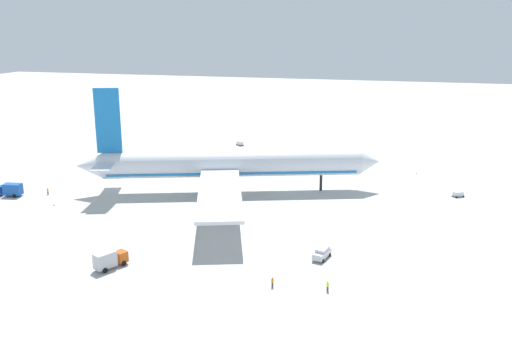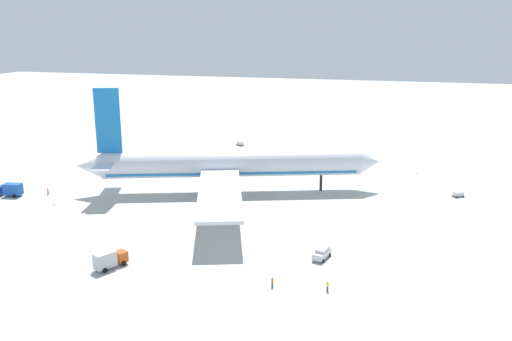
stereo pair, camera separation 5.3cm
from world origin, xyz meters
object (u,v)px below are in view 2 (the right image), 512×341
(ground_worker_0, at_px, (48,191))
(ground_worker_2, at_px, (328,286))
(traffic_cone_1, at_px, (416,173))
(traffic_cone_2, at_px, (165,152))
(traffic_cone_3, at_px, (54,205))
(ground_worker_3, at_px, (272,282))
(baggage_cart_0, at_px, (458,194))
(baggage_cart_1, at_px, (240,143))
(airliner, at_px, (227,165))
(service_van, at_px, (322,253))
(traffic_cone_0, at_px, (186,155))
(service_truck_0, at_px, (9,189))
(service_truck_2, at_px, (109,259))

(ground_worker_0, xyz_separation_m, ground_worker_2, (73.98, -32.19, -0.01))
(traffic_cone_1, bearing_deg, ground_worker_0, -153.44)
(traffic_cone_2, distance_m, traffic_cone_3, 57.15)
(traffic_cone_1, bearing_deg, ground_worker_3, -106.62)
(baggage_cart_0, relative_size, baggage_cart_1, 1.02)
(ground_worker_0, height_order, traffic_cone_1, ground_worker_0)
(airliner, bearing_deg, traffic_cone_3, -149.88)
(traffic_cone_2, bearing_deg, ground_worker_2, -51.51)
(service_van, distance_m, baggage_cart_0, 52.33)
(baggage_cart_0, distance_m, ground_worker_0, 101.10)
(traffic_cone_0, xyz_separation_m, traffic_cone_1, (71.31, -3.57, 0.00))
(service_van, bearing_deg, baggage_cart_1, 115.71)
(baggage_cart_1, height_order, traffic_cone_1, baggage_cart_1)
(service_truck_0, bearing_deg, traffic_cone_2, 72.43)
(ground_worker_3, height_order, traffic_cone_2, ground_worker_3)
(service_van, relative_size, ground_worker_0, 2.83)
(service_van, xyz_separation_m, baggage_cart_0, (26.72, 45.00, -0.32))
(traffic_cone_3, bearing_deg, baggage_cart_1, 73.08)
(service_van, bearing_deg, traffic_cone_0, 128.71)
(traffic_cone_2, relative_size, traffic_cone_3, 1.00)
(ground_worker_0, bearing_deg, service_van, -15.63)
(traffic_cone_1, bearing_deg, ground_worker_2, -100.64)
(service_truck_0, bearing_deg, service_van, -11.67)
(airliner, distance_m, traffic_cone_1, 55.61)
(airliner, distance_m, service_truck_2, 48.00)
(ground_worker_3, height_order, traffic_cone_0, ground_worker_3)
(baggage_cart_1, xyz_separation_m, ground_worker_3, (36.00, -100.33, 0.05))
(service_truck_0, height_order, baggage_cart_1, service_truck_0)
(baggage_cart_0, height_order, baggage_cart_1, baggage_cart_1)
(service_van, relative_size, baggage_cart_1, 1.57)
(ground_worker_0, bearing_deg, traffic_cone_2, 80.27)
(service_van, xyz_separation_m, ground_worker_2, (2.76, -12.26, -0.15))
(airliner, relative_size, service_van, 15.52)
(airliner, height_order, traffic_cone_0, airliner)
(airliner, relative_size, traffic_cone_2, 140.59)
(ground_worker_2, xyz_separation_m, ground_worker_3, (-8.72, -0.90, -0.04))
(baggage_cart_1, bearing_deg, service_truck_0, -118.01)
(service_truck_0, height_order, ground_worker_2, service_truck_0)
(service_van, height_order, traffic_cone_0, service_van)
(ground_worker_0, relative_size, ground_worker_3, 1.05)
(baggage_cart_0, relative_size, traffic_cone_3, 5.93)
(service_van, xyz_separation_m, ground_worker_3, (-5.97, -13.16, -0.19))
(ground_worker_2, relative_size, ground_worker_3, 1.04)
(baggage_cart_0, distance_m, traffic_cone_3, 96.78)
(service_truck_2, bearing_deg, traffic_cone_0, 103.46)
(ground_worker_3, height_order, traffic_cone_1, ground_worker_3)
(service_truck_0, xyz_separation_m, traffic_cone_2, (16.96, 53.55, -1.41))
(service_van, bearing_deg, traffic_cone_1, 75.06)
(ground_worker_3, distance_m, traffic_cone_0, 94.12)
(ground_worker_2, xyz_separation_m, traffic_cone_2, (-65.40, 82.25, -0.61))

